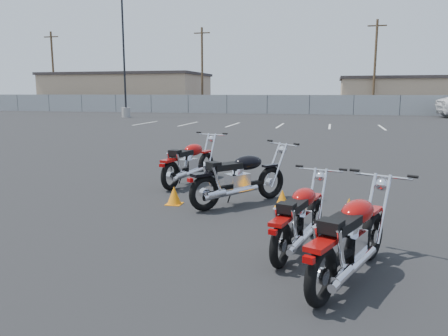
% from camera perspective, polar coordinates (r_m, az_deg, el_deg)
% --- Properties ---
extents(ground, '(120.00, 120.00, 0.00)m').
position_cam_1_polar(ground, '(7.75, -2.51, -5.42)').
color(ground, black).
rests_on(ground, ground).
extents(motorcycle_front_red, '(0.99, 2.20, 1.08)m').
position_cam_1_polar(motorcycle_front_red, '(9.82, -4.53, 0.76)').
color(motorcycle_front_red, black).
rests_on(motorcycle_front_red, ground).
extents(motorcycle_second_black, '(1.77, 1.98, 1.10)m').
position_cam_1_polar(motorcycle_second_black, '(7.97, 2.06, -1.29)').
color(motorcycle_second_black, black).
rests_on(motorcycle_second_black, ground).
extents(motorcycle_third_red, '(0.90, 1.97, 0.97)m').
position_cam_1_polar(motorcycle_third_red, '(5.77, 9.88, -6.39)').
color(motorcycle_third_red, black).
rests_on(motorcycle_third_red, ground).
extents(motorcycle_rear_red, '(1.25, 2.12, 1.06)m').
position_cam_1_polar(motorcycle_rear_red, '(4.97, 16.25, -8.80)').
color(motorcycle_rear_red, black).
rests_on(motorcycle_rear_red, ground).
extents(training_cone_near, '(0.29, 0.29, 0.34)m').
position_cam_1_polar(training_cone_near, '(7.83, 7.61, -4.05)').
color(training_cone_near, orange).
rests_on(training_cone_near, ground).
extents(training_cone_far, '(0.23, 0.23, 0.27)m').
position_cam_1_polar(training_cone_far, '(7.76, 16.00, -4.75)').
color(training_cone_far, orange).
rests_on(training_cone_far, ground).
extents(training_cone_extra, '(0.28, 0.28, 0.34)m').
position_cam_1_polar(training_cone_extra, '(8.11, -6.53, -3.57)').
color(training_cone_extra, orange).
rests_on(training_cone_extra, ground).
extents(light_pole_west, '(0.80, 0.70, 11.20)m').
position_cam_1_polar(light_pole_west, '(37.30, -12.83, 11.07)').
color(light_pole_west, gray).
rests_on(light_pole_west, ground).
extents(chainlink_fence, '(80.06, 0.06, 1.80)m').
position_cam_1_polar(chainlink_fence, '(42.24, 11.10, 8.13)').
color(chainlink_fence, gray).
rests_on(chainlink_fence, ground).
extents(tan_building_west, '(18.40, 10.40, 4.30)m').
position_cam_1_polar(tan_building_west, '(54.77, -12.45, 9.75)').
color(tan_building_west, tan).
rests_on(tan_building_west, ground).
extents(tan_building_east, '(14.40, 9.40, 3.70)m').
position_cam_1_polar(tan_building_east, '(51.77, 22.91, 8.89)').
color(tan_building_east, tan).
rests_on(tan_building_east, ground).
extents(utility_pole_a, '(1.80, 0.24, 9.00)m').
position_cam_1_polar(utility_pole_a, '(56.30, -21.42, 11.89)').
color(utility_pole_a, '#44311F').
rests_on(utility_pole_a, ground).
extents(utility_pole_b, '(1.80, 0.24, 9.00)m').
position_cam_1_polar(utility_pole_b, '(49.31, -2.87, 12.92)').
color(utility_pole_b, '#44311F').
rests_on(utility_pole_b, ground).
extents(utility_pole_c, '(1.80, 0.24, 9.00)m').
position_cam_1_polar(utility_pole_c, '(46.41, 19.11, 12.60)').
color(utility_pole_c, '#44311F').
rests_on(utility_pole_c, ground).
extents(parking_line_stripes, '(15.12, 4.00, 0.01)m').
position_cam_1_polar(parking_line_stripes, '(27.63, 4.22, 5.60)').
color(parking_line_stripes, silver).
rests_on(parking_line_stripes, ground).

